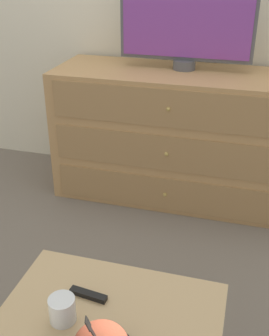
# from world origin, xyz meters

# --- Properties ---
(ground_plane) EXTENTS (12.00, 12.00, 0.00)m
(ground_plane) POSITION_xyz_m (0.00, 0.00, 0.00)
(ground_plane) COLOR #70665B
(dresser) EXTENTS (1.52, 0.57, 0.83)m
(dresser) POSITION_xyz_m (0.09, -0.31, 0.42)
(dresser) COLOR tan
(dresser) RESTS_ON ground_plane
(tv) EXTENTS (0.80, 0.14, 0.57)m
(tv) POSITION_xyz_m (0.11, -0.24, 1.13)
(tv) COLOR #515156
(tv) RESTS_ON dresser
(drink_cup) EXTENTS (0.09, 0.09, 0.09)m
(drink_cup) POSITION_xyz_m (0.03, -1.91, 0.47)
(drink_cup) COLOR beige
(drink_cup) RESTS_ON coffee_table
(remote_control) EXTENTS (0.14, 0.04, 0.02)m
(remote_control) POSITION_xyz_m (0.07, -1.79, 0.44)
(remote_control) COLOR black
(remote_control) RESTS_ON coffee_table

